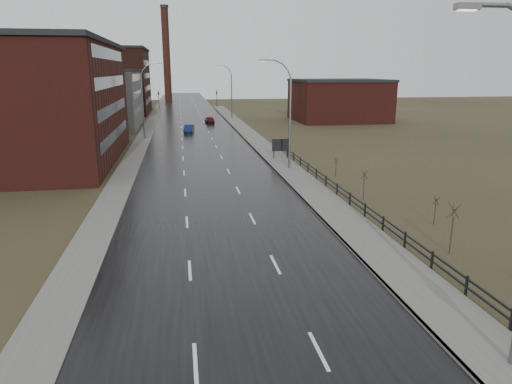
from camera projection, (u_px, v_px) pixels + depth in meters
name	position (u px, v px, depth m)	size (l,w,h in m)	color
road	(197.00, 139.00, 70.13)	(14.00, 300.00, 0.06)	black
sidewalk_right	(289.00, 171.00, 47.65)	(3.20, 180.00, 0.18)	#595651
curb_right	(275.00, 171.00, 47.41)	(0.16, 180.00, 0.18)	slate
sidewalk_left	(142.00, 140.00, 68.83)	(2.40, 260.00, 0.12)	#595651
warehouse_near	(11.00, 103.00, 50.78)	(22.44, 28.56, 13.50)	#471914
warehouse_mid	(93.00, 99.00, 83.09)	(16.32, 20.40, 10.50)	slate
warehouse_far	(92.00, 81.00, 110.25)	(26.52, 24.48, 15.50)	#331611
building_right	(339.00, 100.00, 94.80)	(18.36, 16.32, 8.50)	#471914
smokestack	(166.00, 54.00, 150.96)	(2.70, 2.70, 30.70)	#331611
streetlight_right_mid	(287.00, 114.00, 47.10)	(3.36, 0.28, 11.35)	slate
streetlight_left	(144.00, 100.00, 69.32)	(3.36, 0.28, 11.35)	slate
streetlight_right_far	(230.00, 91.00, 98.57)	(3.36, 0.28, 11.35)	slate
guardrail	(369.00, 211.00, 31.85)	(0.10, 53.05, 1.10)	black
shrub_c	(452.00, 227.00, 25.97)	(0.70, 0.74, 3.01)	#382D23
shrub_d	(435.00, 210.00, 31.07)	(0.48, 0.50, 1.99)	#382D23
shrub_e	(364.00, 184.00, 36.78)	(0.59, 0.63, 2.52)	#382D23
shrub_f	(336.00, 167.00, 45.11)	(0.47, 0.49, 1.95)	#382D23
billboard	(281.00, 146.00, 53.57)	(2.11, 0.17, 2.49)	black
traffic_light_left	(158.00, 92.00, 124.87)	(0.58, 2.73, 5.30)	black
traffic_light_right	(217.00, 91.00, 127.40)	(0.58, 2.73, 5.30)	black
car_near	(189.00, 129.00, 76.71)	(1.43, 4.11, 1.35)	#0E1848
car_far	(210.00, 120.00, 90.75)	(1.62, 4.03, 1.37)	#440B12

